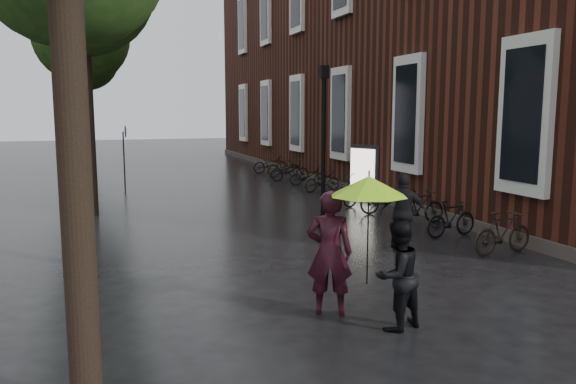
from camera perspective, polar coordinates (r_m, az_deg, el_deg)
name	(u,v)px	position (r m, az deg, el deg)	size (l,w,h in m)	color
brick_building	(403,50)	(28.29, 11.61, 13.92)	(10.20, 33.20, 12.00)	#38160F
street_trees	(81,14)	(20.95, -20.29, 16.62)	(4.33, 34.03, 8.91)	black
person_burgundy	(330,253)	(8.60, 4.25, -6.17)	(0.70, 0.46, 1.92)	black
person_black	(397,275)	(8.18, 11.02, -8.29)	(0.77, 0.60, 1.58)	black
lime_umbrella	(369,186)	(8.13, 8.21, 0.59)	(1.14, 1.14, 1.68)	black
pedestrian_walking	(404,213)	(12.57, 11.67, -2.11)	(1.03, 0.43, 1.76)	black
parked_bicycles	(336,184)	(20.66, 4.88, 0.83)	(1.98, 17.69, 0.97)	black
ad_lightbox	(366,172)	(20.12, 7.92, 2.03)	(0.29, 1.27, 1.91)	black
lamp_post	(323,128)	(15.61, 3.62, 6.47)	(0.22, 0.22, 4.33)	black
cycle_sign	(125,148)	(22.67, -16.26, 4.32)	(0.13, 0.46, 2.55)	#262628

